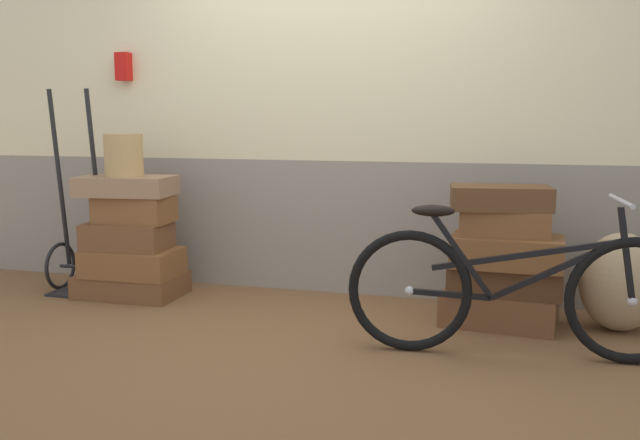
{
  "coord_description": "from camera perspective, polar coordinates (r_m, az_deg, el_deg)",
  "views": [
    {
      "loc": [
        1.23,
        -3.85,
        1.21
      ],
      "look_at": [
        0.1,
        0.16,
        0.6
      ],
      "focal_mm": 39.08,
      "sensor_mm": 36.0,
      "label": 1
    }
  ],
  "objects": [
    {
      "name": "suitcase_1",
      "position": [
        4.9,
        -15.08,
        -3.35
      ],
      "size": [
        0.63,
        0.42,
        0.18
      ],
      "primitive_type": "cube",
      "rotation": [
        0.0,
        0.0,
        0.02
      ],
      "color": "brown",
      "rests_on": "suitcase_0"
    },
    {
      "name": "wicker_basket",
      "position": [
        4.83,
        -15.77,
        5.13
      ],
      "size": [
        0.25,
        0.25,
        0.28
      ],
      "primitive_type": "cylinder",
      "color": "tan",
      "rests_on": "suitcase_4"
    },
    {
      "name": "suitcase_7",
      "position": [
        4.16,
        15.05,
        -2.48
      ],
      "size": [
        0.63,
        0.4,
        0.18
      ],
      "primitive_type": "cube",
      "rotation": [
        0.0,
        0.0,
        -0.04
      ],
      "color": "brown",
      "rests_on": "suitcase_6"
    },
    {
      "name": "suitcase_5",
      "position": [
        4.28,
        14.46,
        -6.99
      ],
      "size": [
        0.69,
        0.47,
        0.2
      ],
      "primitive_type": "cube",
      "rotation": [
        0.0,
        0.0,
        -0.11
      ],
      "color": "brown",
      "rests_on": "ground"
    },
    {
      "name": "ground",
      "position": [
        4.23,
        -1.86,
        -8.71
      ],
      "size": [
        9.22,
        5.2,
        0.06
      ],
      "primitive_type": "cube",
      "color": "brown"
    },
    {
      "name": "suitcase_8",
      "position": [
        4.16,
        14.85,
        -0.2
      ],
      "size": [
        0.51,
        0.32,
        0.15
      ],
      "primitive_type": "cube",
      "rotation": [
        0.0,
        0.0,
        0.03
      ],
      "color": "brown",
      "rests_on": "suitcase_7"
    },
    {
      "name": "suitcase_0",
      "position": [
        4.98,
        -15.18,
        -5.14
      ],
      "size": [
        0.69,
        0.46,
        0.15
      ],
      "primitive_type": "cube",
      "rotation": [
        0.0,
        0.0,
        0.02
      ],
      "color": "brown",
      "rests_on": "ground"
    },
    {
      "name": "suitcase_9",
      "position": [
        4.13,
        14.56,
        1.78
      ],
      "size": [
        0.6,
        0.39,
        0.14
      ],
      "primitive_type": "cube",
      "rotation": [
        0.0,
        0.0,
        0.12
      ],
      "color": "brown",
      "rests_on": "suitcase_8"
    },
    {
      "name": "luggage_trolley",
      "position": [
        5.16,
        -19.06,
        -2.18
      ],
      "size": [
        0.38,
        0.39,
        1.41
      ],
      "color": "black",
      "rests_on": "ground"
    },
    {
      "name": "bicycle",
      "position": [
        3.67,
        15.78,
        -5.67
      ],
      "size": [
        1.73,
        0.46,
        0.83
      ],
      "color": "black",
      "rests_on": "ground"
    },
    {
      "name": "burlap_sack",
      "position": [
        4.34,
        23.4,
        -4.69
      ],
      "size": [
        0.45,
        0.38,
        0.57
      ],
      "primitive_type": "ellipsoid",
      "color": "tan",
      "rests_on": "ground"
    },
    {
      "name": "suitcase_4",
      "position": [
        4.87,
        -15.57,
        2.71
      ],
      "size": [
        0.66,
        0.45,
        0.13
      ],
      "primitive_type": "cube",
      "rotation": [
        0.0,
        0.0,
        0.11
      ],
      "color": "#937051",
      "rests_on": "suitcase_3"
    },
    {
      "name": "suitcase_2",
      "position": [
        4.88,
        -15.49,
        -1.26
      ],
      "size": [
        0.57,
        0.4,
        0.18
      ],
      "primitive_type": "cube",
      "rotation": [
        0.0,
        0.0,
        0.08
      ],
      "color": "brown",
      "rests_on": "suitcase_1"
    },
    {
      "name": "suitcase_6",
      "position": [
        4.21,
        14.89,
        -4.71
      ],
      "size": [
        0.65,
        0.37,
        0.16
      ],
      "primitive_type": "cube",
      "rotation": [
        0.0,
        0.0,
        -0.03
      ],
      "color": "#4C2D19",
      "rests_on": "suitcase_5"
    },
    {
      "name": "suitcase_3",
      "position": [
        4.86,
        -14.95,
        0.87
      ],
      "size": [
        0.5,
        0.34,
        0.18
      ],
      "primitive_type": "cube",
      "rotation": [
        0.0,
        0.0,
        0.04
      ],
      "color": "brown",
      "rests_on": "suitcase_2"
    },
    {
      "name": "station_building",
      "position": [
        4.87,
        1.24,
        12.46
      ],
      "size": [
        7.22,
        0.74,
        3.11
      ],
      "color": "gray",
      "rests_on": "ground"
    }
  ]
}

